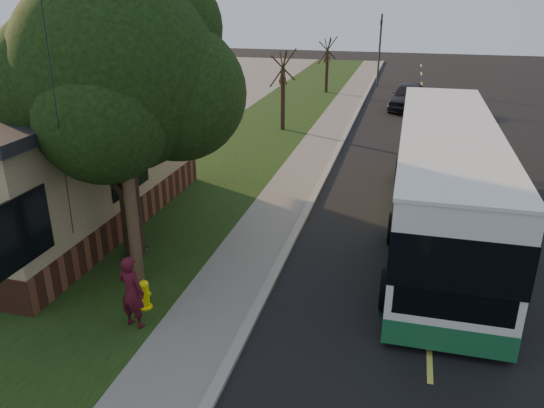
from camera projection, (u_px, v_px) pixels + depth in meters
The scene contains 17 objects.
ground at pixel (249, 326), 12.19m from camera, with size 120.00×120.00×0.00m, color black.
road at pixel (425, 192), 20.24m from camera, with size 8.00×80.00×0.01m, color black.
curb at pixel (321, 182), 21.15m from camera, with size 0.25×80.00×0.12m, color gray.
sidewalk at pixel (297, 180), 21.39m from camera, with size 2.00×80.00×0.08m, color slate.
grass_verge at pixel (215, 174), 22.20m from camera, with size 5.00×80.00×0.07m, color black.
building_lot at pixel (12, 157), 24.52m from camera, with size 15.00×80.00×0.04m, color slate.
fire_hydrant at pixel (145, 294), 12.63m from camera, with size 0.32×0.32×0.74m.
utility_pole at pixel (120, 110), 12.11m from camera, with size 2.86×3.21×9.07m.
leafy_tree at pixel (120, 74), 13.60m from camera, with size 6.30×6.00×7.80m.
bare_tree_near at pixel (283, 91), 28.36m from camera, with size 1.38×1.21×4.31m.
bare_tree_far at pixel (327, 66), 39.07m from camera, with size 1.38×1.21×4.03m.
traffic_signal at pixel (380, 45), 41.42m from camera, with size 0.18×0.22×5.50m.
transit_bus at pixel (443, 178), 16.14m from camera, with size 2.98×12.93×3.50m.
skateboarder at pixel (132, 292), 11.77m from camera, with size 0.64×0.42×1.75m, color #450D19.
skateboard_main at pixel (139, 251), 15.38m from camera, with size 0.33×0.77×0.07m.
dumpster at pixel (128, 171), 20.38m from camera, with size 1.60×1.31×1.36m.
distant_car at pixel (408, 96), 34.10m from camera, with size 1.99×4.94×1.68m, color black.
Camera 1 is at (3.06, -9.80, 7.16)m, focal length 35.00 mm.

